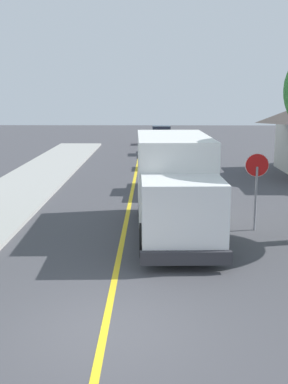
% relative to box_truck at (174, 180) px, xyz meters
% --- Properties ---
extents(ground_plane, '(120.00, 120.00, 0.00)m').
position_rel_box_truck_xyz_m(ground_plane, '(-1.69, -6.97, -1.77)').
color(ground_plane, '#424247').
extents(centre_line_yellow, '(0.16, 56.00, 0.01)m').
position_rel_box_truck_xyz_m(centre_line_yellow, '(-1.69, 3.03, -1.76)').
color(centre_line_yellow, gold).
rests_on(centre_line_yellow, ground).
extents(box_truck, '(2.66, 7.26, 3.20)m').
position_rel_box_truck_xyz_m(box_truck, '(0.00, 0.00, 0.00)').
color(box_truck, silver).
rests_on(box_truck, ground).
extents(parked_car_near, '(1.84, 4.42, 1.67)m').
position_rel_box_truck_xyz_m(parked_car_near, '(0.07, 6.77, -0.97)').
color(parked_car_near, silver).
rests_on(parked_car_near, ground).
extents(parked_car_mid, '(1.88, 4.43, 1.67)m').
position_rel_box_truck_xyz_m(parked_car_mid, '(0.76, 13.73, -0.97)').
color(parked_car_mid, '#2D4793').
rests_on(parked_car_mid, ground).
extents(parked_car_far, '(2.00, 4.48, 1.67)m').
position_rel_box_truck_xyz_m(parked_car_far, '(0.18, 20.52, -0.97)').
color(parked_car_far, '#B7B7BC').
rests_on(parked_car_far, ground).
extents(parked_car_furthest, '(1.93, 4.45, 1.67)m').
position_rel_box_truck_xyz_m(parked_car_furthest, '(0.08, 27.74, -0.97)').
color(parked_car_furthest, maroon).
rests_on(parked_car_furthest, ground).
extents(stop_sign, '(0.80, 0.10, 2.65)m').
position_rel_box_truck_xyz_m(stop_sign, '(2.78, 0.25, 0.09)').
color(stop_sign, gray).
rests_on(stop_sign, ground).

